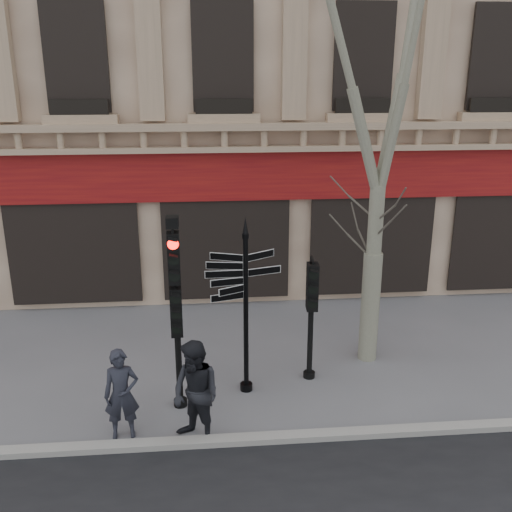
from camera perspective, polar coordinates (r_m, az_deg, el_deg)
The scene contains 8 objects.
ground at distance 11.57m, azimuth -1.89°, elevation -14.11°, with size 80.00×80.00×0.00m, color slate.
kerb at distance 10.37m, azimuth -1.42°, elevation -17.90°, with size 80.00×0.25×0.12m, color #989690.
fingerpost at distance 10.82m, azimuth -1.04°, elevation -2.15°, with size 1.66×1.66×3.61m.
traffic_signal_main at distance 10.40m, azimuth -8.06°, elevation -3.48°, with size 0.43×0.32×3.75m.
traffic_signal_secondary at distance 11.58m, azimuth 5.57°, elevation -4.32°, with size 0.45×0.33×2.54m.
plane_tree at distance 11.82m, azimuth 13.03°, elevation 20.29°, with size 3.60×3.60×9.57m.
pedestrian_a at distance 10.38m, azimuth -13.30°, elevation -13.31°, with size 0.61×0.40×1.66m, color #22242E.
pedestrian_b at distance 9.96m, azimuth -6.02°, elevation -13.56°, with size 0.92×0.72×1.89m, color black.
Camera 1 is at (-0.51, -9.82, 6.11)m, focal length 40.00 mm.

